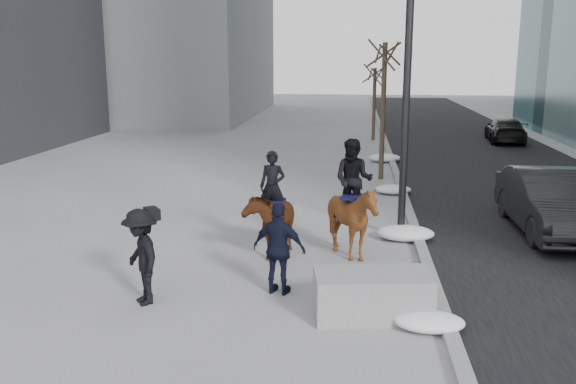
# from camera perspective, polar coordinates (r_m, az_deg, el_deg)

# --- Properties ---
(ground) EXTENTS (120.00, 120.00, 0.00)m
(ground) POSITION_cam_1_polar(r_m,az_deg,el_deg) (12.50, -0.60, -7.93)
(ground) COLOR gray
(ground) RESTS_ON ground
(road) EXTENTS (8.00, 90.00, 0.01)m
(road) POSITION_cam_1_polar(r_m,az_deg,el_deg) (22.76, 20.36, 0.73)
(road) COLOR black
(road) RESTS_ON ground
(curb) EXTENTS (0.25, 90.00, 0.12)m
(curb) POSITION_cam_1_polar(r_m,az_deg,el_deg) (22.11, 10.27, 1.13)
(curb) COLOR gray
(curb) RESTS_ON ground
(planter) EXTENTS (2.08, 1.25, 0.78)m
(planter) POSITION_cam_1_polar(r_m,az_deg,el_deg) (10.65, 7.88, -9.54)
(planter) COLOR #969598
(planter) RESTS_ON ground
(car_near) EXTENTS (1.72, 4.78, 1.57)m
(car_near) POSITION_cam_1_polar(r_m,az_deg,el_deg) (16.72, 23.31, -0.87)
(car_near) COLOR black
(car_near) RESTS_ON ground
(car_far) EXTENTS (2.16, 4.45, 1.25)m
(car_far) POSITION_cam_1_polar(r_m,az_deg,el_deg) (33.65, 19.67, 5.48)
(car_far) COLOR black
(car_far) RESTS_ON ground
(tree_near) EXTENTS (1.20, 1.20, 5.39)m
(tree_near) POSITION_cam_1_polar(r_m,az_deg,el_deg) (22.13, 8.90, 8.09)
(tree_near) COLOR #382C21
(tree_near) RESTS_ON ground
(tree_far) EXTENTS (1.20, 1.20, 4.19)m
(tree_far) POSITION_cam_1_polar(r_m,az_deg,el_deg) (32.65, 8.07, 8.48)
(tree_far) COLOR #3D3224
(tree_far) RESTS_ON ground
(mounted_left) EXTENTS (1.11, 1.92, 2.34)m
(mounted_left) POSITION_cam_1_polar(r_m,az_deg,el_deg) (13.62, -1.52, -2.35)
(mounted_left) COLOR #47240E
(mounted_left) RESTS_ON ground
(mounted_right) EXTENTS (1.69, 1.83, 2.64)m
(mounted_right) POSITION_cam_1_polar(r_m,az_deg,el_deg) (13.42, 6.07, -1.81)
(mounted_right) COLOR #45230D
(mounted_right) RESTS_ON ground
(feeder) EXTENTS (1.10, 0.98, 1.75)m
(feeder) POSITION_cam_1_polar(r_m,az_deg,el_deg) (11.39, -0.83, -5.33)
(feeder) COLOR black
(feeder) RESTS_ON ground
(camera_crew) EXTENTS (1.19, 1.30, 1.75)m
(camera_crew) POSITION_cam_1_polar(r_m,az_deg,el_deg) (11.25, -13.56, -5.88)
(camera_crew) COLOR black
(camera_crew) RESTS_ON ground
(lamppost) EXTENTS (0.25, 2.68, 9.09)m
(lamppost) POSITION_cam_1_polar(r_m,az_deg,el_deg) (14.98, 11.20, 14.72)
(lamppost) COLOR black
(lamppost) RESTS_ON ground
(snow_piles) EXTENTS (1.39, 17.05, 0.35)m
(snow_piles) POSITION_cam_1_polar(r_m,az_deg,el_deg) (18.54, 10.09, -0.74)
(snow_piles) COLOR white
(snow_piles) RESTS_ON ground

